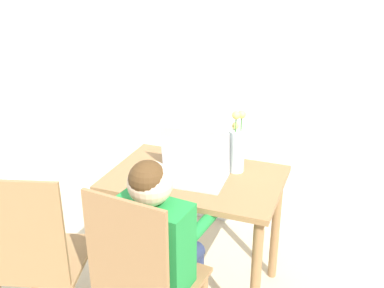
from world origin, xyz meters
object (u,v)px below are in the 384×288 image
at_px(flower_vase, 237,147).
at_px(chair_spare, 39,260).
at_px(person_seated, 158,235).
at_px(laptop, 191,166).
at_px(water_bottle, 209,153).
at_px(chair_occupied, 145,283).

bearing_deg(flower_vase, chair_spare, -133.30).
bearing_deg(person_seated, laptop, -80.32).
bearing_deg(water_bottle, laptop, -113.07).
relative_size(chair_spare, laptop, 2.46).
distance_m(chair_occupied, person_seated, 0.21).
relative_size(chair_spare, water_bottle, 5.23).
bearing_deg(flower_vase, laptop, -144.55).
relative_size(chair_spare, flower_vase, 2.79).
xyz_separation_m(laptop, flower_vase, (0.20, 0.14, 0.08)).
distance_m(laptop, flower_vase, 0.26).
height_order(person_seated, flower_vase, flower_vase).
relative_size(chair_occupied, flower_vase, 2.79).
distance_m(person_seated, flower_vase, 0.68).
relative_size(person_seated, water_bottle, 5.69).
bearing_deg(chair_spare, laptop, -146.29).
relative_size(person_seated, flower_vase, 3.03).
height_order(chair_spare, flower_vase, flower_vase).
distance_m(person_seated, water_bottle, 0.63).
bearing_deg(person_seated, water_bottle, -86.13).
distance_m(laptop, water_bottle, 0.14).
bearing_deg(chair_occupied, chair_spare, 9.38).
bearing_deg(chair_occupied, laptop, -82.27).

